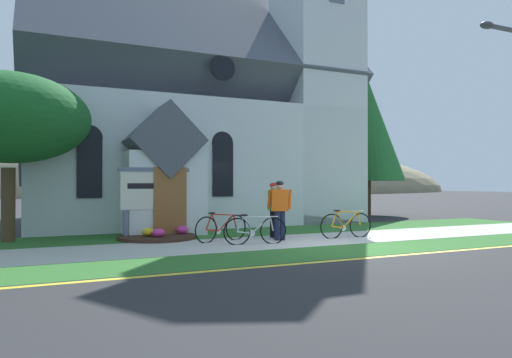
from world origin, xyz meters
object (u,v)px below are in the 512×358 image
object	(u,v)px
church_sign	(154,191)
roadside_conifer	(368,130)
bicycle_red	(255,230)
bicycle_silver	(221,228)
yard_deciduous_tree	(9,119)
bicycle_green	(346,225)
cyclist_in_orange_jersey	(274,206)
cyclist_in_yellow_jersey	(280,206)

from	to	relation	value
church_sign	roadside_conifer	xyz separation A→B (m)	(11.91, 5.16, 2.93)
bicycle_red	roadside_conifer	xyz separation A→B (m)	(9.82, 7.81, 3.94)
church_sign	bicycle_red	xyz separation A→B (m)	(2.09, -2.65, -1.01)
bicycle_silver	yard_deciduous_tree	world-z (taller)	yard_deciduous_tree
bicycle_green	cyclist_in_orange_jersey	size ratio (longest dim) A/B	1.06
yard_deciduous_tree	bicycle_red	bearing A→B (deg)	-29.25
bicycle_green	cyclist_in_yellow_jersey	distance (m)	2.17
church_sign	bicycle_silver	xyz separation A→B (m)	(1.49, -1.68, -1.00)
cyclist_in_yellow_jersey	yard_deciduous_tree	world-z (taller)	yard_deciduous_tree
church_sign	cyclist_in_yellow_jersey	size ratio (longest dim) A/B	1.26
cyclist_in_orange_jersey	cyclist_in_yellow_jersey	xyz separation A→B (m)	(-0.12, -0.61, 0.04)
cyclist_in_yellow_jersey	yard_deciduous_tree	distance (m)	7.91
bicycle_green	yard_deciduous_tree	bearing A→B (deg)	160.70
bicycle_red	bicycle_green	xyz separation A→B (m)	(3.04, 0.19, 0.01)
bicycle_red	yard_deciduous_tree	distance (m)	7.49
church_sign	yard_deciduous_tree	distance (m)	4.44
bicycle_red	bicycle_silver	xyz separation A→B (m)	(-0.59, 0.97, 0.00)
bicycle_green	cyclist_in_orange_jersey	distance (m)	2.20
bicycle_red	bicycle_silver	bearing A→B (deg)	121.52
roadside_conifer	yard_deciduous_tree	world-z (taller)	roadside_conifer
bicycle_green	bicycle_silver	distance (m)	3.72
cyclist_in_orange_jersey	roadside_conifer	world-z (taller)	roadside_conifer
church_sign	bicycle_green	size ratio (longest dim) A/B	1.22
cyclist_in_orange_jersey	cyclist_in_yellow_jersey	size ratio (longest dim) A/B	0.97
bicycle_green	bicycle_silver	xyz separation A→B (m)	(-3.63, 0.78, -0.01)
bicycle_green	cyclist_in_yellow_jersey	xyz separation A→B (m)	(-2.07, 0.25, 0.60)
bicycle_silver	roadside_conifer	distance (m)	13.07
bicycle_silver	cyclist_in_orange_jersey	world-z (taller)	cyclist_in_orange_jersey
bicycle_silver	cyclist_in_yellow_jersey	xyz separation A→B (m)	(1.56, -0.53, 0.61)
bicycle_red	cyclist_in_orange_jersey	xyz separation A→B (m)	(1.09, 1.05, 0.58)
cyclist_in_yellow_jersey	yard_deciduous_tree	xyz separation A→B (m)	(-6.94, 2.91, 2.42)
bicycle_green	yard_deciduous_tree	world-z (taller)	yard_deciduous_tree
bicycle_green	cyclist_in_yellow_jersey	bearing A→B (deg)	173.07
roadside_conifer	church_sign	bearing A→B (deg)	-156.58
bicycle_red	bicycle_green	bearing A→B (deg)	3.58
bicycle_red	cyclist_in_orange_jersey	bearing A→B (deg)	43.87
bicycle_red	yard_deciduous_tree	bearing A→B (deg)	150.75
bicycle_green	bicycle_red	bearing A→B (deg)	-176.42
church_sign	roadside_conifer	bearing A→B (deg)	23.42
bicycle_silver	cyclist_in_orange_jersey	size ratio (longest dim) A/B	1.05
bicycle_red	roadside_conifer	world-z (taller)	roadside_conifer
cyclist_in_orange_jersey	roadside_conifer	distance (m)	11.55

